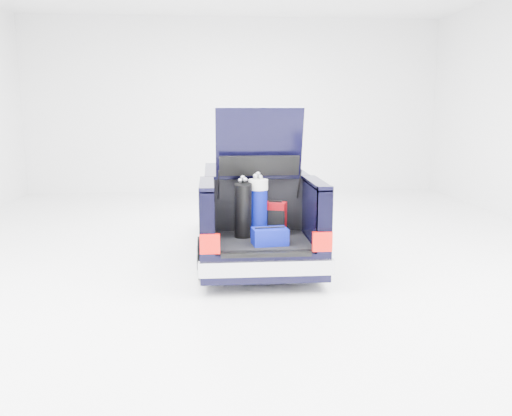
{
  "coord_description": "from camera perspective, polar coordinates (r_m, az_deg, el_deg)",
  "views": [
    {
      "loc": [
        -0.72,
        -9.0,
        2.45
      ],
      "look_at": [
        0.0,
        -0.5,
        0.88
      ],
      "focal_mm": 38.0,
      "sensor_mm": 36.0,
      "label": 1
    }
  ],
  "objects": [
    {
      "name": "red_suitcase",
      "position": [
        8.03,
        2.06,
        -1.11
      ],
      "size": [
        0.36,
        0.3,
        0.51
      ],
      "rotation": [
        0.0,
        0.0,
        -0.35
      ],
      "color": "#780409",
      "rests_on": "car"
    },
    {
      "name": "blue_duffel",
      "position": [
        7.47,
        1.45,
        -2.99
      ],
      "size": [
        0.51,
        0.36,
        0.25
      ],
      "rotation": [
        0.0,
        0.0,
        0.12
      ],
      "color": "#050C79",
      "rests_on": "car"
    },
    {
      "name": "black_golf_bag",
      "position": [
        7.79,
        -1.37,
        -0.25
      ],
      "size": [
        0.26,
        0.35,
        0.9
      ],
      "rotation": [
        0.0,
        0.0,
        0.03
      ],
      "color": "black",
      "rests_on": "car"
    },
    {
      "name": "car",
      "position": [
        9.3,
        -0.31,
        -0.56
      ],
      "size": [
        1.87,
        4.65,
        2.47
      ],
      "color": "black",
      "rests_on": "ground"
    },
    {
      "name": "blue_golf_bag",
      "position": [
        7.91,
        0.23,
        0.1
      ],
      "size": [
        0.31,
        0.31,
        0.95
      ],
      "rotation": [
        0.0,
        0.0,
        -0.1
      ],
      "color": "black",
      "rests_on": "car"
    },
    {
      "name": "ground",
      "position": [
        9.35,
        -0.26,
        -4.73
      ],
      "size": [
        14.0,
        14.0,
        0.0
      ],
      "primitive_type": "plane",
      "color": "white",
      "rests_on": "ground"
    }
  ]
}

